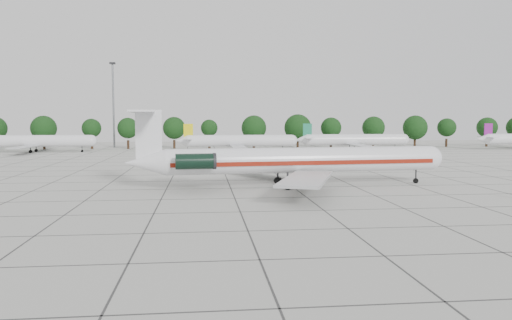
# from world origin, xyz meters

# --- Properties ---
(ground) EXTENTS (260.00, 260.00, 0.00)m
(ground) POSITION_xyz_m (0.00, 0.00, 0.00)
(ground) COLOR #BABAB2
(ground) RESTS_ON ground
(apron_joints) EXTENTS (170.00, 170.00, 0.02)m
(apron_joints) POSITION_xyz_m (0.00, 15.00, 0.01)
(apron_joints) COLOR #383838
(apron_joints) RESTS_ON ground
(main_airliner) EXTENTS (41.76, 32.72, 9.80)m
(main_airliner) POSITION_xyz_m (7.28, 0.60, 3.46)
(main_airliner) COLOR silver
(main_airliner) RESTS_ON ground
(bg_airliner_b) EXTENTS (28.24, 27.20, 7.40)m
(bg_airliner_b) POSITION_xyz_m (-46.17, 71.78, 2.91)
(bg_airliner_b) COLOR silver
(bg_airliner_b) RESTS_ON ground
(bg_airliner_c) EXTENTS (28.24, 27.20, 7.40)m
(bg_airliner_c) POSITION_xyz_m (6.13, 67.67, 2.91)
(bg_airliner_c) COLOR silver
(bg_airliner_c) RESTS_ON ground
(bg_airliner_d) EXTENTS (28.24, 27.20, 7.40)m
(bg_airliner_d) POSITION_xyz_m (38.01, 70.60, 2.91)
(bg_airliner_d) COLOR silver
(bg_airliner_d) RESTS_ON ground
(tree_line) EXTENTS (249.86, 8.44, 10.22)m
(tree_line) POSITION_xyz_m (-11.68, 85.00, 5.98)
(tree_line) COLOR #332114
(tree_line) RESTS_ON ground
(floodlight_mast) EXTENTS (1.60, 1.60, 25.45)m
(floodlight_mast) POSITION_xyz_m (-30.00, 92.00, 14.28)
(floodlight_mast) COLOR slate
(floodlight_mast) RESTS_ON ground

